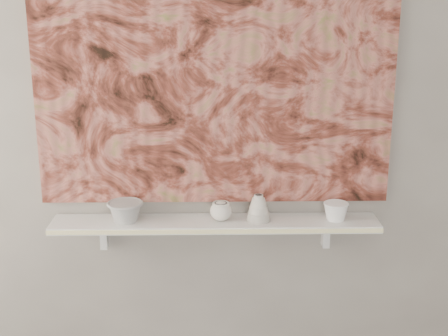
{
  "coord_description": "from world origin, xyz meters",
  "views": [
    {
      "loc": [
        -0.01,
        -0.99,
        1.89
      ],
      "look_at": [
        0.04,
        1.49,
        1.17
      ],
      "focal_mm": 50.0,
      "sensor_mm": 36.0,
      "label": 1
    }
  ],
  "objects_px": {
    "shelf": "(215,224)",
    "bowl_white": "(336,211)",
    "bowl_grey": "(125,211)",
    "cup_cream": "(221,211)",
    "painting": "(215,75)",
    "bell_vessel": "(258,207)"
  },
  "relations": [
    {
      "from": "painting",
      "to": "shelf",
      "type": "bearing_deg",
      "value": -90.0
    },
    {
      "from": "painting",
      "to": "bowl_grey",
      "type": "bearing_deg",
      "value": -168.11
    },
    {
      "from": "painting",
      "to": "bowl_grey",
      "type": "height_order",
      "value": "painting"
    },
    {
      "from": "shelf",
      "to": "bowl_white",
      "type": "relative_size",
      "value": 13.05
    },
    {
      "from": "cup_cream",
      "to": "painting",
      "type": "bearing_deg",
      "value": 106.59
    },
    {
      "from": "cup_cream",
      "to": "bell_vessel",
      "type": "relative_size",
      "value": 0.8
    },
    {
      "from": "bowl_grey",
      "to": "cup_cream",
      "type": "bearing_deg",
      "value": 0.0
    },
    {
      "from": "bell_vessel",
      "to": "bowl_grey",
      "type": "bearing_deg",
      "value": 180.0
    },
    {
      "from": "painting",
      "to": "bowl_white",
      "type": "relative_size",
      "value": 13.99
    },
    {
      "from": "cup_cream",
      "to": "bell_vessel",
      "type": "bearing_deg",
      "value": 0.0
    },
    {
      "from": "shelf",
      "to": "bowl_grey",
      "type": "distance_m",
      "value": 0.39
    },
    {
      "from": "painting",
      "to": "bowl_grey",
      "type": "relative_size",
      "value": 9.77
    },
    {
      "from": "bowl_grey",
      "to": "bell_vessel",
      "type": "distance_m",
      "value": 0.57
    },
    {
      "from": "shelf",
      "to": "bell_vessel",
      "type": "xyz_separation_m",
      "value": [
        0.18,
        0.0,
        0.07
      ]
    },
    {
      "from": "shelf",
      "to": "bowl_white",
      "type": "bearing_deg",
      "value": 0.0
    },
    {
      "from": "bowl_grey",
      "to": "cup_cream",
      "type": "distance_m",
      "value": 0.41
    },
    {
      "from": "shelf",
      "to": "bell_vessel",
      "type": "relative_size",
      "value": 12.2
    },
    {
      "from": "painting",
      "to": "bell_vessel",
      "type": "distance_m",
      "value": 0.59
    },
    {
      "from": "cup_cream",
      "to": "bowl_white",
      "type": "relative_size",
      "value": 0.86
    },
    {
      "from": "bowl_white",
      "to": "bell_vessel",
      "type": "bearing_deg",
      "value": 180.0
    },
    {
      "from": "bowl_white",
      "to": "painting",
      "type": "bearing_deg",
      "value": 171.15
    },
    {
      "from": "painting",
      "to": "bowl_grey",
      "type": "xyz_separation_m",
      "value": [
        -0.38,
        -0.08,
        -0.57
      ]
    }
  ]
}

